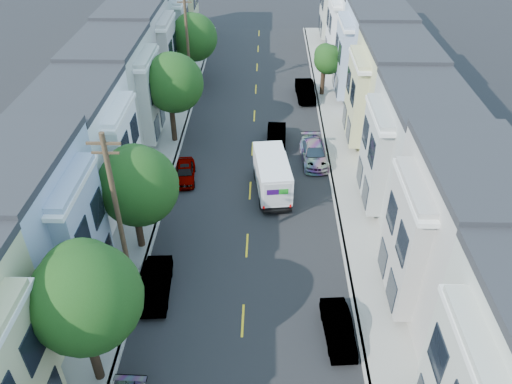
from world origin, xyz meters
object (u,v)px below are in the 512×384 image
(utility_pole_far, at_px, (188,46))
(parked_right_b, at_px, (338,329))
(parked_left_c, at_px, (156,284))
(tree_e, at_px, (193,38))
(tree_d, at_px, (173,83))
(parked_right_d, at_px, (305,91))
(parked_right_c, at_px, (314,153))
(tree_b, at_px, (84,299))
(tree_c, at_px, (137,186))
(fedex_truck, at_px, (272,174))
(utility_pole_near, at_px, (119,220))
(tree_far_r, at_px, (327,60))
(parked_left_d, at_px, (185,172))
(lead_sedan, at_px, (276,137))

(utility_pole_far, distance_m, parked_right_b, 31.35)
(parked_left_c, bearing_deg, utility_pole_far, 89.22)
(tree_e, xyz_separation_m, parked_right_b, (11.20, -32.44, -4.16))
(tree_d, distance_m, parked_right_b, 23.44)
(tree_e, bearing_deg, parked_right_d, -17.20)
(parked_right_d, bearing_deg, parked_right_c, -93.23)
(tree_d, bearing_deg, tree_b, -90.00)
(tree_c, relative_size, parked_right_d, 1.50)
(fedex_truck, height_order, parked_right_b, fedex_truck)
(parked_left_c, xyz_separation_m, parked_right_c, (9.80, 14.37, 0.01))
(tree_b, distance_m, utility_pole_near, 5.61)
(tree_far_r, distance_m, utility_pole_near, 29.86)
(parked_left_d, xyz_separation_m, parked_right_b, (9.80, -14.32, 0.00))
(utility_pole_far, xyz_separation_m, parked_left_c, (1.40, -26.14, -4.46))
(lead_sedan, relative_size, parked_left_d, 1.12)
(tree_c, xyz_separation_m, utility_pole_far, (0.00, 22.22, 0.56))
(tree_b, xyz_separation_m, lead_sedan, (8.27, 22.31, -4.73))
(parked_right_b, bearing_deg, parked_left_c, 159.50)
(parked_right_b, bearing_deg, tree_d, 114.56)
(parked_right_c, bearing_deg, tree_far_r, 77.70)
(tree_e, xyz_separation_m, parked_left_d, (1.40, -18.12, -4.16))
(parked_left_d, xyz_separation_m, parked_right_c, (9.80, 2.84, 0.08))
(utility_pole_near, height_order, parked_right_d, utility_pole_near)
(utility_pole_far, relative_size, parked_right_d, 2.16)
(tree_d, height_order, utility_pole_far, utility_pole_far)
(tree_far_r, bearing_deg, parked_left_c, -113.69)
(tree_far_r, bearing_deg, parked_left_d, -127.53)
(parked_left_c, bearing_deg, tree_d, 90.80)
(parked_right_d, bearing_deg, utility_pole_far, 177.01)
(parked_left_c, distance_m, parked_right_c, 17.40)
(parked_right_b, distance_m, parked_right_d, 28.97)
(parked_right_d, bearing_deg, tree_d, -144.76)
(tree_far_r, relative_size, fedex_truck, 0.90)
(tree_far_r, xyz_separation_m, parked_right_b, (-1.99, -29.67, -3.01))
(tree_e, relative_size, fedex_truck, 1.26)
(parked_right_c, bearing_deg, parked_left_c, -127.54)
(fedex_truck, bearing_deg, tree_d, 130.36)
(parked_right_b, bearing_deg, utility_pole_far, 106.55)
(parked_right_d, bearing_deg, fedex_truck, -104.93)
(tree_b, distance_m, parked_left_d, 17.72)
(parked_left_d, height_order, parked_right_d, parked_right_d)
(fedex_truck, bearing_deg, tree_b, -124.06)
(tree_e, height_order, parked_right_d, tree_e)
(parked_right_b, height_order, parked_right_d, parked_right_d)
(tree_e, height_order, parked_left_d, tree_e)
(utility_pole_near, xyz_separation_m, parked_left_c, (1.40, -0.14, -4.46))
(parked_right_c, bearing_deg, utility_pole_near, -131.44)
(fedex_truck, relative_size, parked_left_d, 1.49)
(tree_b, height_order, parked_left_d, tree_b)
(tree_far_r, xyz_separation_m, parked_left_c, (-11.79, -26.88, -2.94))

